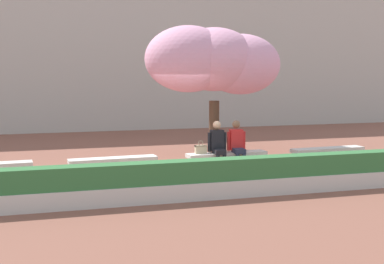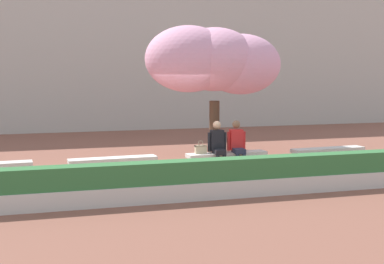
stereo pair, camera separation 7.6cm
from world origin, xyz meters
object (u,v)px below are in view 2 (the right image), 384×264
object	(u,v)px
stone_bench_center	(227,157)
person_seated_left	(218,144)
person_seated_right	(237,143)
cherry_tree_main	(214,61)
stone_bench_near_west	(113,163)
stone_bench_near_east	(328,153)
handbag	(201,149)

from	to	relation	value
stone_bench_center	person_seated_left	distance (m)	0.48
person_seated_right	cherry_tree_main	xyz separation A→B (m)	(-0.13, 1.57, 2.17)
stone_bench_near_west	person_seated_right	bearing A→B (deg)	-0.93
stone_bench_near_west	person_seated_right	xyz separation A→B (m)	(3.28, -0.05, 0.38)
stone_bench_near_west	stone_bench_near_east	xyz separation A→B (m)	(6.03, -0.00, 0.00)
stone_bench_center	handbag	world-z (taller)	handbag
stone_bench_near_east	person_seated_right	bearing A→B (deg)	-178.88
person_seated_right	person_seated_left	bearing A→B (deg)	180.00
stone_bench_near_east	handbag	size ratio (longest dim) A/B	6.52
person_seated_left	stone_bench_near_west	bearing A→B (deg)	178.88
stone_bench_near_west	stone_bench_center	distance (m)	3.01
stone_bench_near_east	person_seated_left	distance (m)	3.31
stone_bench_near_west	cherry_tree_main	distance (m)	4.33
stone_bench_near_east	person_seated_left	xyz separation A→B (m)	(-3.29, -0.05, 0.38)
person_seated_right	cherry_tree_main	distance (m)	2.69
cherry_tree_main	stone_bench_near_east	bearing A→B (deg)	-27.81
person_seated_left	handbag	distance (m)	0.47
stone_bench_near_west	handbag	size ratio (longest dim) A/B	6.52
person_seated_right	cherry_tree_main	size ratio (longest dim) A/B	0.32
stone_bench_center	cherry_tree_main	size ratio (longest dim) A/B	0.55
stone_bench_near_west	stone_bench_near_east	distance (m)	6.03
cherry_tree_main	handbag	bearing A→B (deg)	-119.78
stone_bench_near_west	person_seated_left	xyz separation A→B (m)	(2.74, -0.05, 0.38)
stone_bench_center	person_seated_right	size ratio (longest dim) A/B	1.71
stone_bench_near_west	cherry_tree_main	world-z (taller)	cherry_tree_main
stone_bench_center	person_seated_left	bearing A→B (deg)	-169.00
stone_bench_near_east	cherry_tree_main	world-z (taller)	cherry_tree_main
person_seated_left	handbag	size ratio (longest dim) A/B	3.81
person_seated_left	handbag	world-z (taller)	person_seated_left
stone_bench_center	person_seated_right	world-z (taller)	person_seated_right
stone_bench_near_east	cherry_tree_main	xyz separation A→B (m)	(-2.88, 1.52, 2.56)
stone_bench_near_west	person_seated_right	size ratio (longest dim) A/B	1.71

